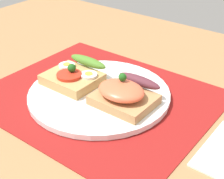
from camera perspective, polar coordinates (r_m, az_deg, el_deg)
ground_plane at (r=64.62cm, az=-2.11°, el=-2.53°), size 120.00×90.00×3.20cm
placemat at (r=63.68cm, az=-2.14°, el=-1.22°), size 40.64×34.13×0.30cm
plate at (r=63.33cm, az=-2.15°, el=-0.71°), size 26.20×26.20×1.01cm
sandwich_egg_tomato at (r=65.96cm, az=-6.21°, el=2.39°), size 10.02×10.01×4.08cm
sandwich_salmon at (r=58.80cm, az=2.12°, el=-0.64°), size 10.24×9.79×5.45cm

